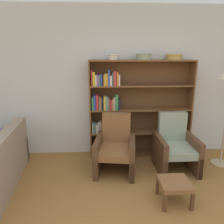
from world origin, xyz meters
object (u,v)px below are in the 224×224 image
(bowl_copper, at_px, (113,57))
(footstool, at_px, (175,185))
(armchair_leather, at_px, (115,148))
(bowl_sage, at_px, (144,56))
(armchair_cushioned, at_px, (175,147))
(bookshelf, at_px, (130,111))
(bowl_slate, at_px, (174,56))

(bowl_copper, distance_m, footstool, 2.27)
(armchair_leather, height_order, footstool, armchair_leather)
(bowl_copper, bearing_deg, bowl_sage, 0.00)
(bowl_copper, distance_m, armchair_cushioned, 1.87)
(armchair_cushioned, bearing_deg, bookshelf, -39.54)
(armchair_cushioned, bearing_deg, bowl_slate, -96.40)
(bowl_copper, height_order, armchair_leather, bowl_copper)
(bowl_copper, bearing_deg, bookshelf, 2.65)
(bowl_copper, distance_m, bowl_sage, 0.53)
(bowl_copper, bearing_deg, armchair_leather, -89.19)
(footstool, bearing_deg, bowl_copper, 116.78)
(armchair_cushioned, relative_size, footstool, 2.40)
(armchair_leather, xyz_separation_m, armchair_cushioned, (1.01, 0.00, 0.00))
(bowl_sage, bearing_deg, armchair_leather, -133.55)
(bookshelf, bearing_deg, armchair_leather, -118.29)
(armchair_leather, distance_m, armchair_cushioned, 1.01)
(bowl_sage, bearing_deg, bowl_copper, 180.00)
(bowl_sage, distance_m, footstool, 2.17)
(bowl_slate, bearing_deg, bookshelf, 178.91)
(bowl_sage, xyz_separation_m, armchair_cushioned, (0.48, -0.55, -1.47))
(bowl_copper, relative_size, bowl_sage, 0.65)
(bowl_copper, distance_m, bowl_slate, 1.07)
(armchair_cushioned, bearing_deg, footstool, 70.90)
(bowl_sage, relative_size, armchair_cushioned, 0.29)
(bowl_sage, height_order, armchair_cushioned, bowl_sage)
(bowl_sage, height_order, bowl_slate, bowl_sage)
(armchair_leather, bearing_deg, bowl_copper, -80.87)
(bowl_slate, bearing_deg, bowl_sage, 180.00)
(bookshelf, height_order, armchair_cushioned, bookshelf)
(bowl_sage, bearing_deg, footstool, -82.45)
(bowl_sage, distance_m, armchair_cushioned, 1.65)
(bowl_slate, height_order, footstool, bowl_slate)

